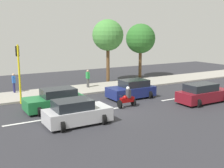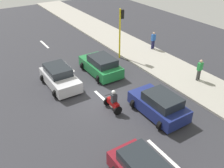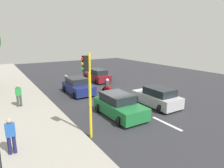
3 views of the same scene
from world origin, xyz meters
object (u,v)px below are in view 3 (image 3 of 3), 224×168
Objects in this scene: motorcycle at (108,88)px; pedestrian_by_tree at (11,135)px; car_green at (119,106)px; traffic_light_corner at (88,85)px; car_dark_blue at (78,86)px; car_silver at (157,97)px; car_maroon at (97,76)px; pedestrian_near_signal at (19,95)px.

pedestrian_by_tree is at bearing 35.68° from motorcycle.
traffic_light_corner is at bearing 29.17° from car_green.
traffic_light_corner is at bearing 175.89° from pedestrian_by_tree.
traffic_light_corner is (2.80, 8.36, 2.22)m from car_dark_blue.
traffic_light_corner is (6.66, 1.79, 2.22)m from car_silver.
car_dark_blue is 9.09m from traffic_light_corner.
pedestrian_by_tree is (10.54, 11.99, 0.35)m from car_maroon.
car_dark_blue and car_green have the same top height.
car_silver is at bearing 88.86° from car_maroon.
pedestrian_near_signal is at bearing 15.36° from car_dark_blue.
car_dark_blue is at bearing 43.78° from car_maroon.
pedestrian_by_tree is (6.47, 8.10, 0.35)m from car_dark_blue.
car_silver is at bearing 120.39° from car_dark_blue.
motorcycle is (1.67, -4.69, -0.07)m from car_silver.
car_green is 2.65× the size of motorcycle.
car_green is at bearing -150.83° from traffic_light_corner.
car_dark_blue and car_maroon have the same top height.
car_maroon is at bearing -119.25° from traffic_light_corner.
car_silver is at bearing -171.61° from pedestrian_by_tree.
car_green is 0.90× the size of traffic_light_corner.
pedestrian_near_signal is (5.60, -5.18, 0.35)m from car_green.
traffic_light_corner is at bearing 71.49° from car_dark_blue.
car_silver and car_green have the same top height.
motorcycle reaches higher than car_silver.
car_green and car_maroon have the same top height.
car_green is 2.40× the size of pedestrian_by_tree.
motorcycle is (-2.18, 1.88, -0.07)m from car_dark_blue.
car_green is 5.13m from motorcycle.
car_silver is 0.96× the size of car_green.
pedestrian_near_signal reaches higher than car_green.
motorcycle is 0.34× the size of traffic_light_corner.
car_maroon is 0.97× the size of traffic_light_corner.
traffic_light_corner reaches higher than car_green.
car_maroon is at bearing -109.78° from car_green.
car_maroon is 6.08m from motorcycle.
pedestrian_near_signal is 6.73m from pedestrian_by_tree.
car_dark_blue is 0.86× the size of traffic_light_corner.
car_maroon is at bearing -150.30° from pedestrian_near_signal.
traffic_light_corner is at bearing 60.75° from car_maroon.
car_green is at bearing 137.22° from pedestrian_near_signal.
traffic_light_corner is at bearing 52.44° from motorcycle.
car_maroon is 2.59× the size of pedestrian_by_tree.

